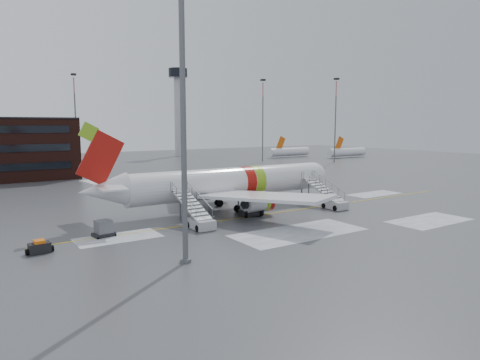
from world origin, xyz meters
TOP-DOWN VIEW (x-y plane):
  - ground at (0.00, 0.00)m, footprint 260.00×260.00m
  - airliner at (-6.17, 4.17)m, footprint 35.03×32.97m
  - airstair_fwd at (6.01, -2.36)m, footprint 2.05×7.70m
  - airstair_aft at (-13.60, -2.36)m, footprint 2.05×7.70m
  - pushback_tug at (-5.70, -0.69)m, footprint 2.97×2.46m
  - uld_container at (-23.03, -0.73)m, footprint 2.15×1.70m
  - baggage_tractor at (-29.13, -3.28)m, footprint 2.24×1.13m
  - light_mast_near at (-19.81, -12.26)m, footprint 1.20×1.20m
  - control_tower at (30.00, 95.00)m, footprint 6.40×6.40m
  - light_mast_far_ne at (42.00, 62.00)m, footprint 1.20×1.20m
  - light_mast_far_n at (-8.00, 78.00)m, footprint 1.20×1.20m
  - light_mast_far_e at (58.00, 48.00)m, footprint 1.20×1.20m
  - distant_aircraft at (62.50, 64.00)m, footprint 35.00×18.00m

SIDE VIEW (x-z plane):
  - ground at x=0.00m, z-range 0.00..0.00m
  - distant_aircraft at x=62.50m, z-range -4.00..4.00m
  - baggage_tractor at x=-29.13m, z-range -0.09..1.06m
  - pushback_tug at x=-5.70m, z-range -0.09..1.47m
  - uld_container at x=-23.03m, z-range -0.05..1.55m
  - airstair_fwd at x=6.01m, z-range -0.68..2.81m
  - airstair_aft at x=-13.60m, z-range -0.68..2.81m
  - airliner at x=-6.17m, z-range -2.17..9.01m
  - light_mast_near at x=-19.81m, z-range 0.43..26.76m
  - light_mast_far_ne at x=42.00m, z-range 1.71..25.96m
  - light_mast_far_n at x=-8.00m, z-range 1.71..25.96m
  - light_mast_far_e at x=58.00m, z-range 1.71..25.96m
  - control_tower at x=30.00m, z-range 3.75..33.75m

